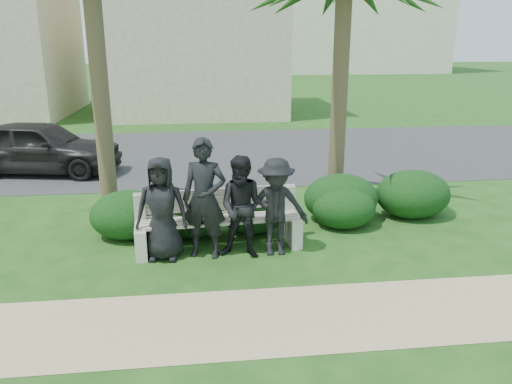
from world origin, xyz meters
TOP-DOWN VIEW (x-y plane):
  - ground at (0.00, 0.00)m, footprint 160.00×160.00m
  - footpath at (0.00, -1.80)m, footprint 30.00×1.60m
  - asphalt_street at (0.00, 8.00)m, footprint 160.00×8.00m
  - stucco_bldg_right at (-1.00, 18.00)m, footprint 8.40×8.40m
  - park_bench at (-0.76, 0.52)m, footprint 2.74×0.83m
  - man_a at (-1.64, 0.24)m, footprint 0.86×0.61m
  - man_b at (-0.98, 0.25)m, footprint 0.79×0.62m
  - man_c at (-0.38, 0.15)m, footprint 0.94×0.82m
  - man_d at (0.14, 0.19)m, footprint 1.03×0.60m
  - hedge_a at (-2.30, 1.24)m, footprint 1.32×1.09m
  - hedge_b at (-1.21, 1.17)m, footprint 1.24×1.02m
  - hedge_c at (-0.11, 1.24)m, footprint 1.19×0.98m
  - hedge_d at (1.63, 1.63)m, footprint 1.43×1.18m
  - hedge_e at (1.59, 1.27)m, footprint 1.17×0.97m
  - hedge_f at (3.10, 1.70)m, footprint 1.45×1.20m
  - car_a at (-5.11, 6.08)m, footprint 4.30×2.35m

SIDE VIEW (x-z plane):
  - ground at x=0.00m, z-range 0.00..0.00m
  - footpath at x=0.00m, z-range -0.01..0.01m
  - asphalt_street at x=0.00m, z-range -0.01..0.01m
  - hedge_e at x=1.59m, z-range 0.00..0.77m
  - hedge_c at x=-0.11m, z-range 0.00..0.77m
  - hedge_b at x=-1.21m, z-range 0.00..0.81m
  - park_bench at x=-0.76m, z-range -0.05..0.90m
  - hedge_a at x=-2.30m, z-range 0.00..0.86m
  - hedge_d at x=1.63m, z-range 0.00..0.93m
  - hedge_f at x=3.10m, z-range 0.00..0.95m
  - car_a at x=-5.11m, z-range 0.00..1.39m
  - man_d at x=0.14m, z-range 0.00..1.59m
  - man_a at x=-1.64m, z-range 0.00..1.64m
  - man_c at x=-0.38m, z-range 0.00..1.64m
  - man_b at x=-0.98m, z-range 0.00..1.91m
  - stucco_bldg_right at x=-1.00m, z-range 0.01..7.31m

